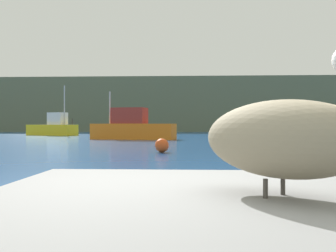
{
  "coord_description": "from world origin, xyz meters",
  "views": [
    {
      "loc": [
        0.05,
        -3.26,
        1.26
      ],
      "look_at": [
        -1.14,
        20.13,
        1.16
      ],
      "focal_mm": 42.43,
      "sensor_mm": 36.0,
      "label": 1
    }
  ],
  "objects_px": {
    "pelican": "(284,137)",
    "mooring_buoy": "(162,145)",
    "fishing_boat_yellow": "(53,128)",
    "fishing_boat_orange": "(132,127)"
  },
  "relations": [
    {
      "from": "fishing_boat_yellow",
      "to": "fishing_boat_orange",
      "type": "bearing_deg",
      "value": -22.54
    },
    {
      "from": "fishing_boat_yellow",
      "to": "pelican",
      "type": "bearing_deg",
      "value": -44.92
    },
    {
      "from": "pelican",
      "to": "fishing_boat_orange",
      "type": "relative_size",
      "value": 0.17
    },
    {
      "from": "pelican",
      "to": "mooring_buoy",
      "type": "bearing_deg",
      "value": 142.87
    },
    {
      "from": "fishing_boat_yellow",
      "to": "mooring_buoy",
      "type": "relative_size",
      "value": 10.24
    },
    {
      "from": "pelican",
      "to": "mooring_buoy",
      "type": "height_order",
      "value": "pelican"
    },
    {
      "from": "pelican",
      "to": "fishing_boat_orange",
      "type": "xyz_separation_m",
      "value": [
        -5.24,
        30.37,
        -0.18
      ]
    },
    {
      "from": "pelican",
      "to": "fishing_boat_orange",
      "type": "distance_m",
      "value": 30.82
    },
    {
      "from": "fishing_boat_yellow",
      "to": "fishing_boat_orange",
      "type": "relative_size",
      "value": 0.88
    },
    {
      "from": "pelican",
      "to": "mooring_buoy",
      "type": "relative_size",
      "value": 2.03
    }
  ]
}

